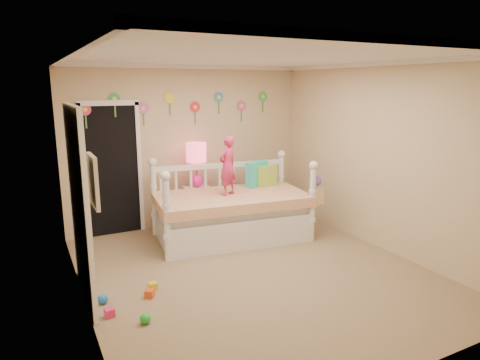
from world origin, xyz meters
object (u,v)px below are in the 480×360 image
daybed (231,199)px  table_lamp (196,158)px  nightstand (197,207)px  child (228,166)px

daybed → table_lamp: (-0.27, 0.72, 0.53)m
daybed → nightstand: size_ratio=3.38×
child → nightstand: child is taller
child → nightstand: 1.10m
nightstand → table_lamp: 0.81m
child → table_lamp: child is taller
daybed → child: size_ratio=2.58×
nightstand → table_lamp: table_lamp is taller
daybed → table_lamp: 0.93m
child → daybed: bearing=168.4°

